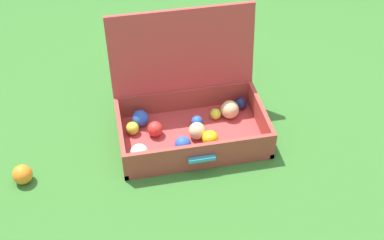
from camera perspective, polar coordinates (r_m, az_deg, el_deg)
ground_plane at (r=2.25m, az=2.62°, el=-2.49°), size 16.00×16.00×0.00m
open_suitcase at (r=2.22m, az=-0.40°, el=0.92°), size 0.62×0.45×0.50m
stray_ball_on_grass at (r=2.17m, az=-18.00°, el=-5.67°), size 0.08×0.08×0.08m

